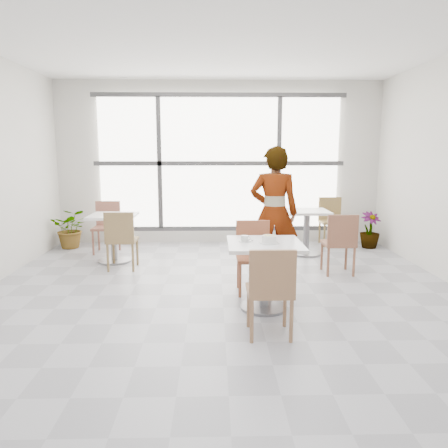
{
  "coord_description": "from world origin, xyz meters",
  "views": [
    {
      "loc": [
        -0.1,
        -4.55,
        1.73
      ],
      "look_at": [
        0.0,
        -0.3,
        1.0
      ],
      "focal_mm": 34.33,
      "sensor_mm": 36.0,
      "label": 1
    }
  ],
  "objects_px": {
    "plant_right": "(370,230)",
    "chair_near": "(271,287)",
    "oatmeal_bowl": "(269,239)",
    "person": "(274,213)",
    "bg_chair_right_far": "(331,218)",
    "coffee_cup": "(245,239)",
    "bg_chair_right_near": "(340,240)",
    "plant_left": "(71,228)",
    "chair_far": "(253,251)",
    "bg_chair_left_near": "(121,237)",
    "bg_table_left": "(114,231)",
    "bg_chair_left_far": "(107,223)",
    "bg_table_right": "(307,226)",
    "main_table": "(264,263)"
  },
  "relations": [
    {
      "from": "plant_right",
      "to": "chair_near",
      "type": "bearing_deg",
      "value": -121.4
    },
    {
      "from": "chair_near",
      "to": "oatmeal_bowl",
      "type": "bearing_deg",
      "value": -95.88
    },
    {
      "from": "person",
      "to": "bg_chair_right_far",
      "type": "bearing_deg",
      "value": -116.18
    },
    {
      "from": "coffee_cup",
      "to": "bg_chair_right_near",
      "type": "distance_m",
      "value": 1.91
    },
    {
      "from": "plant_left",
      "to": "chair_far",
      "type": "bearing_deg",
      "value": -38.89
    },
    {
      "from": "person",
      "to": "bg_chair_left_near",
      "type": "height_order",
      "value": "person"
    },
    {
      "from": "bg_table_left",
      "to": "bg_chair_left_near",
      "type": "distance_m",
      "value": 0.54
    },
    {
      "from": "oatmeal_bowl",
      "to": "bg_chair_left_far",
      "type": "height_order",
      "value": "bg_chair_left_far"
    },
    {
      "from": "coffee_cup",
      "to": "plant_left",
      "type": "xyz_separation_m",
      "value": [
        -2.9,
        3.05,
        -0.42
      ]
    },
    {
      "from": "oatmeal_bowl",
      "to": "bg_chair_right_near",
      "type": "relative_size",
      "value": 0.24
    },
    {
      "from": "bg_table_right",
      "to": "bg_chair_right_far",
      "type": "bearing_deg",
      "value": 52.04
    },
    {
      "from": "bg_table_left",
      "to": "coffee_cup",
      "type": "bearing_deg",
      "value": -47.03
    },
    {
      "from": "plant_right",
      "to": "bg_chair_right_far",
      "type": "bearing_deg",
      "value": 151.52
    },
    {
      "from": "main_table",
      "to": "chair_near",
      "type": "distance_m",
      "value": 0.76
    },
    {
      "from": "chair_far",
      "to": "oatmeal_bowl",
      "type": "height_order",
      "value": "chair_far"
    },
    {
      "from": "bg_chair_left_far",
      "to": "bg_table_right",
      "type": "bearing_deg",
      "value": -4.64
    },
    {
      "from": "bg_chair_right_near",
      "to": "plant_left",
      "type": "relative_size",
      "value": 1.22
    },
    {
      "from": "bg_table_right",
      "to": "bg_chair_right_far",
      "type": "relative_size",
      "value": 0.86
    },
    {
      "from": "coffee_cup",
      "to": "bg_chair_left_near",
      "type": "distance_m",
      "value": 2.31
    },
    {
      "from": "bg_table_left",
      "to": "plant_right",
      "type": "xyz_separation_m",
      "value": [
        4.38,
        0.88,
        -0.16
      ]
    },
    {
      "from": "main_table",
      "to": "chair_far",
      "type": "distance_m",
      "value": 0.64
    },
    {
      "from": "main_table",
      "to": "chair_far",
      "type": "relative_size",
      "value": 0.92
    },
    {
      "from": "main_table",
      "to": "coffee_cup",
      "type": "height_order",
      "value": "coffee_cup"
    },
    {
      "from": "plant_left",
      "to": "plant_right",
      "type": "relative_size",
      "value": 1.1
    },
    {
      "from": "bg_chair_left_far",
      "to": "bg_table_left",
      "type": "bearing_deg",
      "value": -68.61
    },
    {
      "from": "person",
      "to": "bg_table_right",
      "type": "bearing_deg",
      "value": -112.89
    },
    {
      "from": "plant_left",
      "to": "coffee_cup",
      "type": "bearing_deg",
      "value": -46.43
    },
    {
      "from": "bg_chair_left_far",
      "to": "plant_right",
      "type": "distance_m",
      "value": 4.65
    },
    {
      "from": "bg_table_left",
      "to": "bg_chair_right_near",
      "type": "bearing_deg",
      "value": -13.59
    },
    {
      "from": "coffee_cup",
      "to": "bg_chair_left_far",
      "type": "xyz_separation_m",
      "value": [
        -2.18,
        2.74,
        -0.28
      ]
    },
    {
      "from": "bg_chair_left_near",
      "to": "bg_chair_right_near",
      "type": "relative_size",
      "value": 1.0
    },
    {
      "from": "chair_far",
      "to": "bg_table_left",
      "type": "distance_m",
      "value": 2.53
    },
    {
      "from": "bg_chair_right_far",
      "to": "chair_far",
      "type": "bearing_deg",
      "value": -122.32
    },
    {
      "from": "bg_table_left",
      "to": "bg_table_right",
      "type": "bearing_deg",
      "value": 7.49
    },
    {
      "from": "main_table",
      "to": "plant_left",
      "type": "xyz_separation_m",
      "value": [
        -3.11,
        3.09,
        -0.17
      ]
    },
    {
      "from": "chair_near",
      "to": "chair_far",
      "type": "height_order",
      "value": "same"
    },
    {
      "from": "oatmeal_bowl",
      "to": "bg_table_left",
      "type": "bearing_deg",
      "value": 135.49
    },
    {
      "from": "coffee_cup",
      "to": "bg_chair_right_far",
      "type": "bearing_deg",
      "value": 60.54
    },
    {
      "from": "chair_far",
      "to": "bg_chair_right_far",
      "type": "relative_size",
      "value": 1.0
    },
    {
      "from": "chair_far",
      "to": "bg_chair_right_near",
      "type": "relative_size",
      "value": 1.0
    },
    {
      "from": "oatmeal_bowl",
      "to": "bg_chair_left_near",
      "type": "relative_size",
      "value": 0.24
    },
    {
      "from": "bg_chair_right_far",
      "to": "bg_chair_right_near",
      "type": "bearing_deg",
      "value": -101.8
    },
    {
      "from": "chair_near",
      "to": "coffee_cup",
      "type": "distance_m",
      "value": 0.87
    },
    {
      "from": "bg_chair_left_far",
      "to": "plant_right",
      "type": "height_order",
      "value": "bg_chair_left_far"
    },
    {
      "from": "main_table",
      "to": "bg_chair_left_near",
      "type": "bearing_deg",
      "value": 139.88
    },
    {
      "from": "oatmeal_bowl",
      "to": "plant_left",
      "type": "xyz_separation_m",
      "value": [
        -3.16,
        3.13,
        -0.44
      ]
    },
    {
      "from": "bg_chair_right_far",
      "to": "coffee_cup",
      "type": "bearing_deg",
      "value": -119.46
    },
    {
      "from": "oatmeal_bowl",
      "to": "chair_far",
      "type": "bearing_deg",
      "value": 99.07
    },
    {
      "from": "chair_far",
      "to": "coffee_cup",
      "type": "bearing_deg",
      "value": -104.39
    },
    {
      "from": "chair_near",
      "to": "bg_table_right",
      "type": "bearing_deg",
      "value": -107.55
    }
  ]
}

